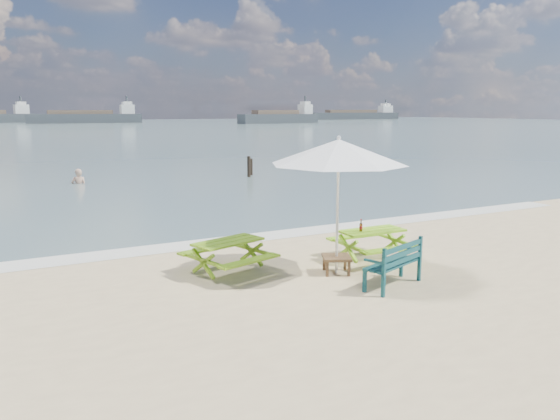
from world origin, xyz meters
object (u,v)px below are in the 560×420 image
picnic_table_right (372,245)px  swimmer (79,189)px  park_bench (393,273)px  patio_umbrella (339,152)px  picnic_table_left (228,258)px  side_table (336,264)px  beer_bottle (361,227)px

picnic_table_right → swimmer: (-3.96, 16.16, -0.55)m
park_bench → patio_umbrella: size_ratio=0.40×
picnic_table_right → park_bench: (-0.77, -1.66, -0.06)m
picnic_table_left → picnic_table_right: size_ratio=1.19×
picnic_table_right → side_table: (-1.24, -0.48, -0.14)m
picnic_table_left → beer_bottle: beer_bottle is taller
side_table → beer_bottle: 1.20m
swimmer → beer_bottle: bearing=-77.3°
swimmer → patio_umbrella: bearing=-80.7°
side_table → patio_umbrella: size_ratio=0.20×
side_table → picnic_table_left: bearing=152.6°
side_table → swimmer: 16.86m
picnic_table_right → swimmer: size_ratio=0.89×
beer_bottle → side_table: bearing=-153.0°
picnic_table_left → side_table: bearing=-27.4°
picnic_table_left → patio_umbrella: size_ratio=0.53×
picnic_table_right → patio_umbrella: bearing=-159.0°
park_bench → swimmer: (-3.19, 17.82, -0.49)m
park_bench → beer_bottle: size_ratio=5.44×
picnic_table_left → swimmer: 15.66m
swimmer → side_table: bearing=-80.7°
beer_bottle → swimmer: size_ratio=0.15×
patio_umbrella → park_bench: bearing=-68.2°
side_table → beer_bottle: bearing=27.0°
side_table → swimmer: swimmer is taller
picnic_table_right → swimmer: picnic_table_right is taller
picnic_table_left → side_table: picnic_table_left is taller
picnic_table_right → park_bench: 1.83m
picnic_table_right → park_bench: park_bench is taller
picnic_table_right → side_table: picnic_table_right is taller
picnic_table_right → beer_bottle: beer_bottle is taller
side_table → patio_umbrella: patio_umbrella is taller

